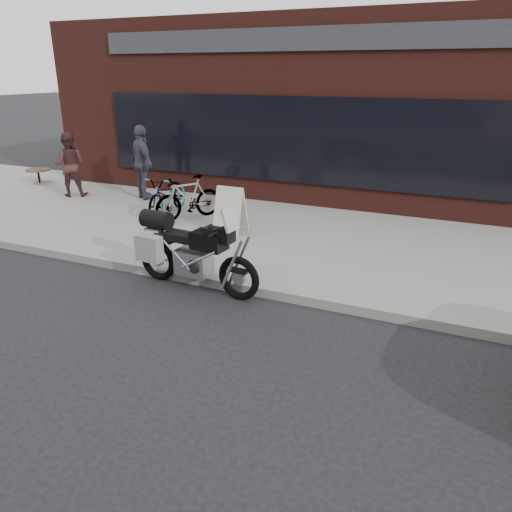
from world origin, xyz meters
TOP-DOWN VIEW (x-y plane):
  - ground at (0.00, 0.00)m, footprint 120.00×120.00m
  - near_sidewalk at (0.00, 7.00)m, footprint 44.00×6.00m
  - storefront at (-2.00, 13.98)m, footprint 14.00×10.07m
  - motorcycle at (-1.72, 3.89)m, footprint 2.24×0.72m
  - bicycle_front at (-4.14, 7.01)m, footprint 0.73×1.72m
  - bicycle_rear at (-3.48, 6.81)m, footprint 1.20×1.59m
  - sandwich_sign at (-2.22, 6.36)m, footprint 0.60×0.55m
  - cafe_table at (-9.50, 8.31)m, footprint 0.70×0.70m
  - cafe_patron_left at (-7.43, 7.46)m, footprint 0.99×0.93m
  - cafe_patron_right at (-5.50, 7.96)m, footprint 1.16×0.95m

SIDE VIEW (x-z plane):
  - ground at x=0.00m, z-range 0.00..0.00m
  - near_sidewalk at x=0.00m, z-range 0.00..0.15m
  - cafe_table at x=-9.50m, z-range 0.32..0.71m
  - bicycle_front at x=-4.14m, z-range 0.15..1.03m
  - motorcycle at x=-1.72m, z-range -0.10..1.32m
  - sandwich_sign at x=-2.22m, z-range 0.15..1.08m
  - bicycle_rear at x=-3.48m, z-range 0.15..1.10m
  - cafe_patron_left at x=-7.43m, z-range 0.15..1.78m
  - cafe_patron_right at x=-5.50m, z-range 0.15..2.00m
  - storefront at x=-2.00m, z-range 0.00..4.50m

